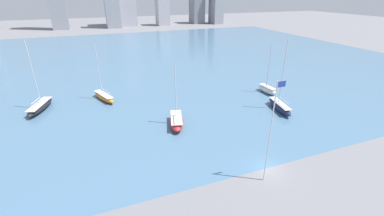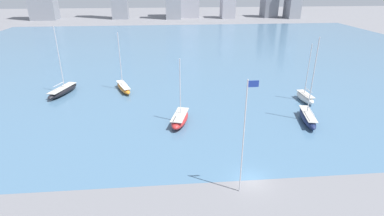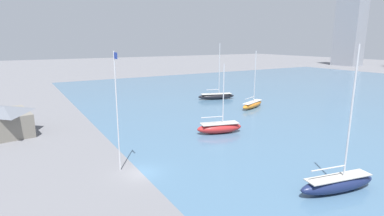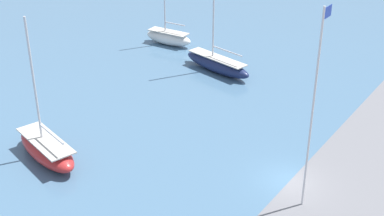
{
  "view_description": "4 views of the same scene",
  "coord_description": "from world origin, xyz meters",
  "px_view_note": "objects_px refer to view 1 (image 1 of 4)",
  "views": [
    {
      "loc": [
        -20.79,
        -23.85,
        23.06
      ],
      "look_at": [
        -3.99,
        19.47,
        1.84
      ],
      "focal_mm": 24.0,
      "sensor_mm": 36.0,
      "label": 1
    },
    {
      "loc": [
        -10.26,
        -30.16,
        23.29
      ],
      "look_at": [
        -5.99,
        16.87,
        2.9
      ],
      "focal_mm": 28.0,
      "sensor_mm": 36.0,
      "label": 2
    },
    {
      "loc": [
        30.79,
        -11.48,
        15.0
      ],
      "look_at": [
        -3.86,
        9.12,
        5.99
      ],
      "focal_mm": 28.0,
      "sensor_mm": 36.0,
      "label": 3
    },
    {
      "loc": [
        -30.84,
        -12.81,
        22.57
      ],
      "look_at": [
        1.22,
        9.61,
        2.75
      ],
      "focal_mm": 50.0,
      "sensor_mm": 36.0,
      "label": 4
    }
  ],
  "objects_px": {
    "sailboat_red": "(176,121)",
    "sailboat_navy": "(280,106)",
    "sailboat_black": "(40,106)",
    "sailboat_orange": "(104,96)",
    "flag_pole": "(271,131)",
    "sailboat_white": "(267,89)"
  },
  "relations": [
    {
      "from": "sailboat_navy",
      "to": "sailboat_black",
      "type": "relative_size",
      "value": 1.02
    },
    {
      "from": "sailboat_black",
      "to": "sailboat_white",
      "type": "bearing_deg",
      "value": 8.14
    },
    {
      "from": "sailboat_white",
      "to": "sailboat_red",
      "type": "xyz_separation_m",
      "value": [
        -26.24,
        -7.98,
        -0.01
      ]
    },
    {
      "from": "sailboat_red",
      "to": "sailboat_black",
      "type": "xyz_separation_m",
      "value": [
        -24.84,
        16.9,
        -0.09
      ]
    },
    {
      "from": "sailboat_navy",
      "to": "sailboat_orange",
      "type": "bearing_deg",
      "value": 162.12
    },
    {
      "from": "flag_pole",
      "to": "sailboat_navy",
      "type": "distance_m",
      "value": 24.73
    },
    {
      "from": "flag_pole",
      "to": "sailboat_navy",
      "type": "relative_size",
      "value": 0.95
    },
    {
      "from": "sailboat_white",
      "to": "sailboat_orange",
      "type": "bearing_deg",
      "value": 162.11
    },
    {
      "from": "sailboat_white",
      "to": "sailboat_red",
      "type": "relative_size",
      "value": 1.03
    },
    {
      "from": "sailboat_orange",
      "to": "sailboat_navy",
      "type": "distance_m",
      "value": 39.35
    },
    {
      "from": "sailboat_navy",
      "to": "sailboat_black",
      "type": "bearing_deg",
      "value": 170.33
    },
    {
      "from": "flag_pole",
      "to": "sailboat_orange",
      "type": "height_order",
      "value": "flag_pole"
    },
    {
      "from": "sailboat_orange",
      "to": "sailboat_black",
      "type": "relative_size",
      "value": 0.89
    },
    {
      "from": "sailboat_red",
      "to": "sailboat_navy",
      "type": "bearing_deg",
      "value": 11.81
    },
    {
      "from": "flag_pole",
      "to": "sailboat_orange",
      "type": "distance_m",
      "value": 41.44
    },
    {
      "from": "sailboat_orange",
      "to": "sailboat_red",
      "type": "relative_size",
      "value": 1.13
    },
    {
      "from": "sailboat_red",
      "to": "sailboat_black",
      "type": "relative_size",
      "value": 0.79
    },
    {
      "from": "flag_pole",
      "to": "sailboat_navy",
      "type": "bearing_deg",
      "value": 46.89
    },
    {
      "from": "flag_pole",
      "to": "sailboat_black",
      "type": "xyz_separation_m",
      "value": [
        -30.97,
        35.77,
        -6.64
      ]
    },
    {
      "from": "flag_pole",
      "to": "sailboat_orange",
      "type": "bearing_deg",
      "value": 116.06
    },
    {
      "from": "flag_pole",
      "to": "sailboat_black",
      "type": "relative_size",
      "value": 0.96
    },
    {
      "from": "sailboat_navy",
      "to": "sailboat_red",
      "type": "bearing_deg",
      "value": -172.15
    }
  ]
}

